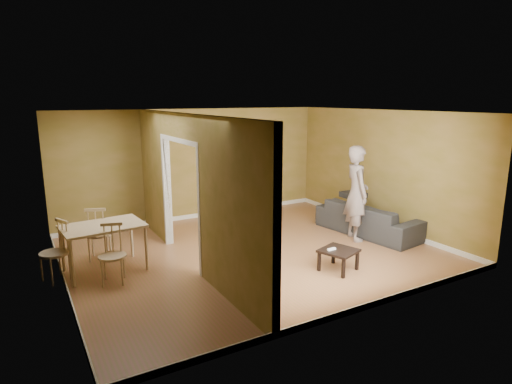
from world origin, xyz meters
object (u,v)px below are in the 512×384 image
Objects in this scene: sofa at (368,214)px; chair_left at (54,251)px; bookshelf at (226,177)px; person at (357,185)px; dining_table at (103,230)px; chair_near at (112,254)px; chair_far at (99,233)px; coffee_table at (339,253)px.

sofa is 6.07m from chair_left.
person is at bearing -63.50° from bookshelf.
dining_table is 0.62m from chair_near.
person is 1.18× the size of bookshelf.
chair_far is (0.01, 1.18, 0.03)m from chair_near.
coffee_table is 4.23m from chair_far.
sofa is 4.14× the size of coffee_table.
dining_table is (-4.78, 0.82, -0.41)m from person.
coffee_table is (-1.87, -1.24, -0.12)m from sofa.
chair_left is at bearing -177.51° from dining_table.
chair_near reaches higher than coffee_table.
chair_near is at bearing 80.90° from sofa.
bookshelf is 3.95m from dining_table.
person is at bearing 57.86° from chair_left.
dining_table is at bearing 107.49° from chair_far.
person is 4.82m from chair_near.
chair_left is at bearing 101.91° from person.
bookshelf is 1.94× the size of chair_far.
sofa is 5.32m from dining_table.
bookshelf is at bearing -135.05° from chair_far.
coffee_table is 0.43× the size of dining_table.
chair_left is (-4.06, -2.19, -0.47)m from bookshelf.
chair_near is (0.78, -0.54, -0.02)m from chair_left.
dining_table is at bearing 74.73° from sofa.
chair_left reaches higher than sofa.
chair_left is at bearing 155.49° from coffee_table.
sofa is 3.50m from bookshelf.
sofa reaches higher than dining_table.
chair_far reaches higher than coffee_table.
sofa is at bearing 59.73° from chair_left.
person is 5.63m from chair_left.
coffee_table is 4.58m from chair_left.
sofa is at bearing -55.11° from person.
sofa is at bearing 33.63° from coffee_table.
bookshelf is at bearing 94.27° from chair_left.
bookshelf is 4.63m from chair_left.
chair_far is at bearing 105.18° from chair_left.
sofa is at bearing -55.26° from bookshelf.
person reaches higher than chair_near.
chair_far reaches higher than dining_table.
dining_table is 1.31× the size of chair_left.
chair_left is at bearing 75.97° from sofa.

